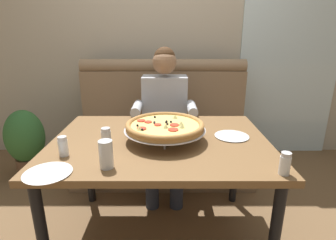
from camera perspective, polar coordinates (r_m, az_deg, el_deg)
The scene contains 15 objects.
ground_plane at distance 2.10m, azimuth -1.70°, elevation -23.29°, with size 16.00×16.00×0.00m, color brown.
back_wall_with_window at distance 3.12m, azimuth -1.25°, elevation 18.30°, with size 6.00×0.12×2.80m, color #BCB29E.
window_panel at distance 3.33m, azimuth 24.82°, elevation 16.72°, with size 1.10×0.02×2.80m, color white.
booth_bench at distance 2.73m, azimuth -1.30°, elevation -3.17°, with size 1.70×0.78×1.13m.
dining_table at distance 1.74m, azimuth -1.90°, elevation -6.56°, with size 1.36×1.00×0.75m.
diner_main at distance 2.38m, azimuth -0.99°, elevation 1.50°, with size 0.54×0.64×1.27m.
pizza at distance 1.66m, azimuth -0.92°, elevation -1.32°, with size 0.51×0.51×0.13m.
shaker_oregano at distance 1.58m, azimuth -21.59°, elevation -5.51°, with size 0.05×0.05×0.11m.
shaker_pepper_flakes at distance 1.65m, azimuth -13.23°, elevation -3.70°, with size 0.06×0.06×0.11m.
shaker_parmesan at distance 1.40m, azimuth 23.30°, elevation -8.73°, with size 0.05×0.05×0.11m.
plate_near_left at distance 1.79m, azimuth 13.13°, elevation -3.11°, with size 0.22×0.22×0.02m.
plate_near_right at distance 1.43m, azimuth -24.44°, elevation -10.02°, with size 0.23×0.23×0.02m.
drinking_glass at distance 1.37m, azimuth -13.23°, elevation -7.49°, with size 0.07×0.07×0.14m.
patio_chair at distance 3.85m, azimuth 17.85°, elevation 4.25°, with size 0.43×0.43×0.86m.
potted_plant at distance 2.94m, azimuth -28.22°, elevation -4.08°, with size 0.36×0.36×0.70m.
Camera 1 is at (0.05, -1.58, 1.39)m, focal length 28.72 mm.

